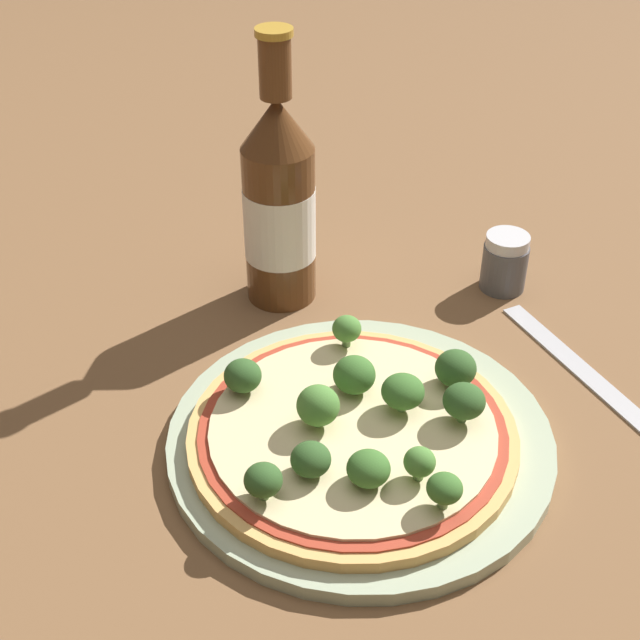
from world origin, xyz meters
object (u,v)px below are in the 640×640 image
object	(u,v)px
pepper_shaker	(505,262)
fork	(579,367)
pizza	(352,433)
beer_bottle	(279,203)

from	to	relation	value
pepper_shaker	fork	world-z (taller)	pepper_shaker
pizza	fork	size ratio (longest dim) A/B	1.28
pizza	pepper_shaker	xyz separation A→B (m)	(0.26, 0.07, 0.01)
pizza	pepper_shaker	size ratio (longest dim) A/B	4.34
beer_bottle	pizza	bearing A→B (deg)	-114.02
pizza	beer_bottle	xyz separation A→B (m)	(0.09, 0.20, 0.08)
pizza	fork	world-z (taller)	pizza
fork	pepper_shaker	bearing A→B (deg)	-5.74
pepper_shaker	fork	xyz separation A→B (m)	(-0.04, -0.12, -0.03)
beer_bottle	fork	world-z (taller)	beer_bottle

